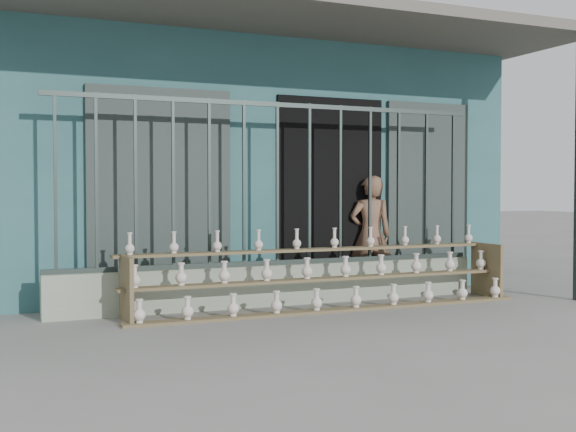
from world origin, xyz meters
name	(u,v)px	position (x,y,z in m)	size (l,w,h in m)	color
ground	(330,325)	(0.00, 0.00, 0.00)	(60.00, 60.00, 0.00)	slate
workshop_building	(202,167)	(0.00, 4.23, 1.62)	(7.40, 6.60, 3.21)	#2C5A5E
parapet_wall	(277,285)	(0.00, 1.30, 0.23)	(5.00, 0.20, 0.45)	gray
security_fence	(277,184)	(0.00, 1.30, 1.35)	(5.00, 0.04, 1.80)	#283330
shelf_rack	(327,275)	(0.41, 0.89, 0.36)	(4.50, 0.68, 0.85)	brown
elderly_woman	(371,235)	(1.40, 1.67, 0.73)	(0.53, 0.35, 1.45)	brown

